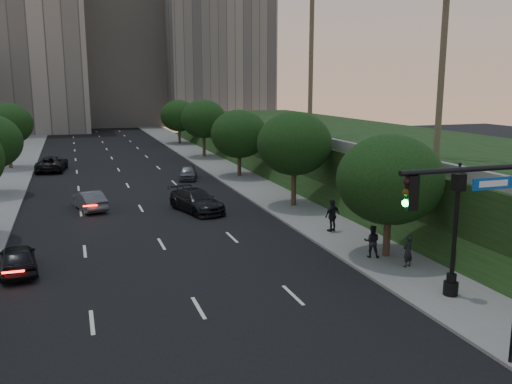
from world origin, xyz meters
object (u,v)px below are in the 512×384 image
object	(u,v)px
street_lamp	(455,236)
sedan_near_left	(18,259)
pedestrian_a	(408,251)
pedestrian_c	(332,215)
sedan_mid_left	(89,200)
sedan_far_left	(52,164)
pedestrian_b	(372,241)
sedan_near_right	(196,201)
sedan_far_right	(188,172)

from	to	relation	value
street_lamp	sedan_near_left	distance (m)	19.33
pedestrian_a	pedestrian_c	xyz separation A→B (m)	(-0.54, 6.72, 0.18)
sedan_mid_left	sedan_far_left	size ratio (longest dim) A/B	0.75
street_lamp	pedestrian_c	size ratio (longest dim) A/B	2.95
sedan_mid_left	pedestrian_c	size ratio (longest dim) A/B	2.15
sedan_far_left	sedan_near_left	bearing A→B (deg)	96.34
street_lamp	pedestrian_b	bearing A→B (deg)	95.61
street_lamp	sedan_near_right	xyz separation A→B (m)	(-6.49, 18.18, -1.88)
street_lamp	pedestrian_c	xyz separation A→B (m)	(-0.22, 10.24, -1.53)
sedan_far_left	sedan_far_right	bearing A→B (deg)	150.95
sedan_far_right	pedestrian_a	bearing A→B (deg)	-65.46
sedan_near_left	sedan_far_left	world-z (taller)	sedan_far_left
pedestrian_a	pedestrian_b	distance (m)	2.00
pedestrian_a	pedestrian_c	size ratio (longest dim) A/B	0.81
sedan_near_left	pedestrian_c	size ratio (longest dim) A/B	2.10
sedan_mid_left	sedan_far_left	distance (m)	18.76
sedan_near_right	pedestrian_a	world-z (taller)	pedestrian_a
sedan_mid_left	pedestrian_b	world-z (taller)	pedestrian_b
pedestrian_b	pedestrian_a	bearing A→B (deg)	143.74
street_lamp	sedan_far_right	xyz separation A→B (m)	(-4.44, 30.81, -1.99)
street_lamp	sedan_mid_left	bearing A→B (deg)	122.41
pedestrian_b	street_lamp	bearing A→B (deg)	124.31
sedan_mid_left	pedestrian_b	size ratio (longest dim) A/B	2.53
sedan_far_left	sedan_near_right	bearing A→B (deg)	122.21
sedan_far_left	pedestrian_c	size ratio (longest dim) A/B	2.86
sedan_mid_left	sedan_far_left	world-z (taller)	sedan_far_left
sedan_mid_left	pedestrian_b	xyz separation A→B (m)	(12.87, -15.78, 0.29)
sedan_far_left	pedestrian_b	bearing A→B (deg)	122.34
street_lamp	sedan_mid_left	xyz separation A→B (m)	(-13.40, 21.10, -1.96)
sedan_near_left	sedan_mid_left	xyz separation A→B (m)	(3.60, 12.09, -0.01)
pedestrian_a	pedestrian_c	world-z (taller)	pedestrian_c
sedan_near_left	sedan_mid_left	world-z (taller)	sedan_near_left
pedestrian_a	pedestrian_b	world-z (taller)	pedestrian_b
sedan_mid_left	pedestrian_a	distance (m)	22.31
street_lamp	pedestrian_a	xyz separation A→B (m)	(0.32, 3.52, -1.71)
sedan_near_right	pedestrian_a	bearing A→B (deg)	-81.37
pedestrian_b	pedestrian_c	bearing A→B (deg)	-64.86
sedan_near_left	pedestrian_c	bearing A→B (deg)	177.78
sedan_near_right	pedestrian_b	world-z (taller)	pedestrian_b
pedestrian_b	sedan_far_left	bearing A→B (deg)	-36.63
street_lamp	sedan_mid_left	world-z (taller)	street_lamp
sedan_mid_left	pedestrian_c	distance (m)	17.08
sedan_far_right	sedan_mid_left	bearing A→B (deg)	-118.07
pedestrian_c	pedestrian_b	bearing A→B (deg)	66.36
sedan_near_left	pedestrian_b	world-z (taller)	pedestrian_b
street_lamp	sedan_far_right	size ratio (longest dim) A/B	1.48
sedan_near_left	pedestrian_b	distance (m)	16.88
street_lamp	pedestrian_b	distance (m)	5.61
sedan_mid_left	sedan_far_right	size ratio (longest dim) A/B	1.08
street_lamp	sedan_near_right	world-z (taller)	street_lamp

